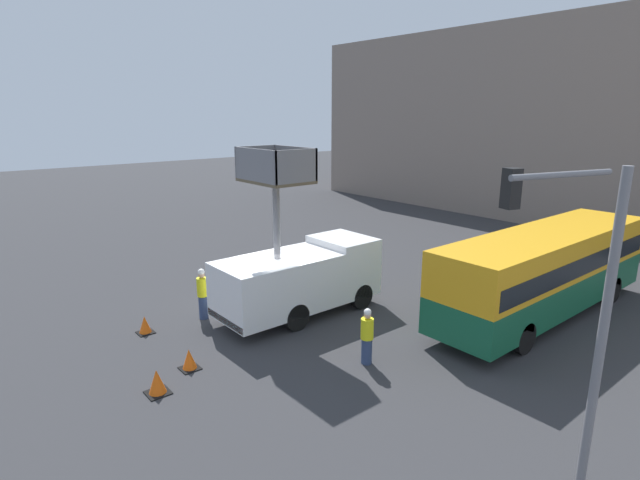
{
  "coord_description": "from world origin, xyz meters",
  "views": [
    {
      "loc": [
        13.85,
        -9.62,
        7.26
      ],
      "look_at": [
        0.11,
        1.8,
        2.67
      ],
      "focal_mm": 28.0,
      "sensor_mm": 36.0,
      "label": 1
    }
  ],
  "objects_px": {
    "city_bus": "(546,267)",
    "road_worker_directing": "(367,336)",
    "road_worker_near_truck": "(203,294)",
    "traffic_light_pole": "(568,270)",
    "traffic_cone_mid_road": "(157,382)",
    "traffic_cone_far_side": "(145,325)",
    "utility_truck": "(300,274)",
    "traffic_cone_near_truck": "(189,360)"
  },
  "relations": [
    {
      "from": "road_worker_near_truck",
      "to": "traffic_light_pole",
      "type": "bearing_deg",
      "value": -13.88
    },
    {
      "from": "city_bus",
      "to": "traffic_cone_mid_road",
      "type": "bearing_deg",
      "value": -177.49
    },
    {
      "from": "traffic_light_pole",
      "to": "traffic_cone_far_side",
      "type": "xyz_separation_m",
      "value": [
        -11.7,
        -4.33,
        -3.96
      ]
    },
    {
      "from": "traffic_light_pole",
      "to": "traffic_cone_near_truck",
      "type": "bearing_deg",
      "value": -153.31
    },
    {
      "from": "utility_truck",
      "to": "traffic_light_pole",
      "type": "relative_size",
      "value": 0.97
    },
    {
      "from": "utility_truck",
      "to": "traffic_cone_near_truck",
      "type": "relative_size",
      "value": 10.02
    },
    {
      "from": "city_bus",
      "to": "traffic_light_pole",
      "type": "relative_size",
      "value": 1.71
    },
    {
      "from": "traffic_cone_near_truck",
      "to": "traffic_cone_far_side",
      "type": "bearing_deg",
      "value": -178.71
    },
    {
      "from": "city_bus",
      "to": "road_worker_near_truck",
      "type": "bearing_deg",
      "value": 161.0
    },
    {
      "from": "traffic_light_pole",
      "to": "road_worker_directing",
      "type": "bearing_deg",
      "value": -179.46
    },
    {
      "from": "traffic_light_pole",
      "to": "road_worker_near_truck",
      "type": "relative_size",
      "value": 3.38
    },
    {
      "from": "traffic_cone_far_side",
      "to": "utility_truck",
      "type": "bearing_deg",
      "value": 68.24
    },
    {
      "from": "road_worker_directing",
      "to": "traffic_cone_near_truck",
      "type": "distance_m",
      "value": 5.23
    },
    {
      "from": "road_worker_near_truck",
      "to": "traffic_cone_far_side",
      "type": "distance_m",
      "value": 2.21
    },
    {
      "from": "city_bus",
      "to": "traffic_cone_far_side",
      "type": "bearing_deg",
      "value": 165.81
    },
    {
      "from": "city_bus",
      "to": "traffic_cone_far_side",
      "type": "relative_size",
      "value": 18.08
    },
    {
      "from": "road_worker_near_truck",
      "to": "city_bus",
      "type": "bearing_deg",
      "value": 27.07
    },
    {
      "from": "road_worker_directing",
      "to": "traffic_cone_far_side",
      "type": "relative_size",
      "value": 2.89
    },
    {
      "from": "traffic_light_pole",
      "to": "road_worker_directing",
      "type": "relative_size",
      "value": 3.67
    },
    {
      "from": "traffic_cone_mid_road",
      "to": "road_worker_near_truck",
      "type": "bearing_deg",
      "value": 139.05
    },
    {
      "from": "utility_truck",
      "to": "traffic_light_pole",
      "type": "height_order",
      "value": "traffic_light_pole"
    },
    {
      "from": "road_worker_directing",
      "to": "traffic_cone_far_side",
      "type": "bearing_deg",
      "value": 37.36
    },
    {
      "from": "city_bus",
      "to": "road_worker_directing",
      "type": "xyz_separation_m",
      "value": [
        -1.5,
        -7.55,
        -0.98
      ]
    },
    {
      "from": "city_bus",
      "to": "utility_truck",
      "type": "bearing_deg",
      "value": 158.73
    },
    {
      "from": "road_worker_directing",
      "to": "traffic_cone_mid_road",
      "type": "bearing_deg",
      "value": 69.47
    },
    {
      "from": "road_worker_directing",
      "to": "traffic_cone_near_truck",
      "type": "relative_size",
      "value": 2.81
    },
    {
      "from": "utility_truck",
      "to": "road_worker_near_truck",
      "type": "relative_size",
      "value": 3.28
    },
    {
      "from": "traffic_light_pole",
      "to": "traffic_cone_mid_road",
      "type": "bearing_deg",
      "value": -144.85
    },
    {
      "from": "utility_truck",
      "to": "road_worker_near_truck",
      "type": "distance_m",
      "value": 3.57
    },
    {
      "from": "road_worker_near_truck",
      "to": "traffic_cone_far_side",
      "type": "height_order",
      "value": "road_worker_near_truck"
    },
    {
      "from": "city_bus",
      "to": "road_worker_near_truck",
      "type": "height_order",
      "value": "city_bus"
    },
    {
      "from": "utility_truck",
      "to": "traffic_cone_mid_road",
      "type": "height_order",
      "value": "utility_truck"
    },
    {
      "from": "traffic_light_pole",
      "to": "traffic_cone_mid_road",
      "type": "height_order",
      "value": "traffic_light_pole"
    },
    {
      "from": "utility_truck",
      "to": "traffic_cone_far_side",
      "type": "bearing_deg",
      "value": -111.76
    },
    {
      "from": "city_bus",
      "to": "road_worker_directing",
      "type": "relative_size",
      "value": 6.27
    },
    {
      "from": "utility_truck",
      "to": "traffic_light_pole",
      "type": "bearing_deg",
      "value": -4.38
    },
    {
      "from": "utility_truck",
      "to": "traffic_light_pole",
      "type": "distance_m",
      "value": 10.07
    },
    {
      "from": "city_bus",
      "to": "road_worker_directing",
      "type": "height_order",
      "value": "city_bus"
    },
    {
      "from": "city_bus",
      "to": "traffic_cone_mid_road",
      "type": "relative_size",
      "value": 15.93
    },
    {
      "from": "traffic_light_pole",
      "to": "traffic_cone_far_side",
      "type": "distance_m",
      "value": 13.09
    },
    {
      "from": "utility_truck",
      "to": "traffic_cone_far_side",
      "type": "xyz_separation_m",
      "value": [
        -2.02,
        -5.07,
        -1.25
      ]
    },
    {
      "from": "traffic_cone_mid_road",
      "to": "traffic_cone_far_side",
      "type": "relative_size",
      "value": 1.13
    }
  ]
}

